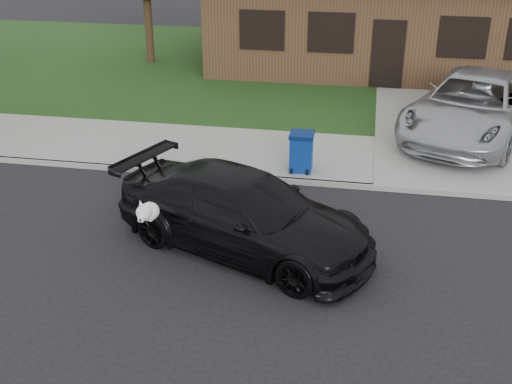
# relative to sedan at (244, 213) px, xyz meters

# --- Properties ---
(ground) EXTENTS (120.00, 120.00, 0.00)m
(ground) POSITION_rel_sedan_xyz_m (-1.47, -0.55, -0.71)
(ground) COLOR black
(ground) RESTS_ON ground
(sidewalk) EXTENTS (60.00, 3.00, 0.12)m
(sidewalk) POSITION_rel_sedan_xyz_m (-1.47, 4.45, -0.65)
(sidewalk) COLOR gray
(sidewalk) RESTS_ON ground
(curb) EXTENTS (60.00, 0.12, 0.12)m
(curb) POSITION_rel_sedan_xyz_m (-1.47, 2.95, -0.65)
(curb) COLOR gray
(curb) RESTS_ON ground
(lawn) EXTENTS (60.00, 13.00, 0.13)m
(lawn) POSITION_rel_sedan_xyz_m (-1.47, 12.45, -0.64)
(lawn) COLOR #193814
(lawn) RESTS_ON ground
(driveway) EXTENTS (4.50, 13.00, 0.14)m
(driveway) POSITION_rel_sedan_xyz_m (4.53, 9.45, -0.64)
(driveway) COLOR gray
(driveway) RESTS_ON ground
(sedan) EXTENTS (5.27, 3.67, 1.42)m
(sedan) POSITION_rel_sedan_xyz_m (0.00, 0.00, 0.00)
(sedan) COLOR black
(sedan) RESTS_ON ground
(minivan) EXTENTS (4.56, 6.24, 1.58)m
(minivan) POSITION_rel_sedan_xyz_m (4.71, 6.44, 0.22)
(minivan) COLOR #ACAEB3
(minivan) RESTS_ON driveway
(recycling_bin) EXTENTS (0.55, 0.58, 0.90)m
(recycling_bin) POSITION_rel_sedan_xyz_m (0.64, 3.46, -0.14)
(recycling_bin) COLOR navy
(recycling_bin) RESTS_ON sidewalk
(house) EXTENTS (12.60, 8.60, 4.65)m
(house) POSITION_rel_sedan_xyz_m (2.53, 14.44, 1.42)
(house) COLOR #422B1C
(house) RESTS_ON ground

